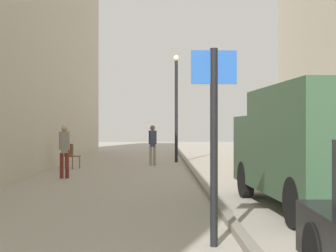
% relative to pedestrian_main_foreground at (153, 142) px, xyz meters
% --- Properties ---
extents(ground_plane, '(80.00, 80.00, 0.00)m').
position_rel_pedestrian_main_foreground_xyz_m(ground_plane, '(-0.14, -7.26, -0.94)').
color(ground_plane, '#A8A093').
extents(kerb_strip, '(0.16, 40.00, 0.12)m').
position_rel_pedestrian_main_foreground_xyz_m(kerb_strip, '(1.44, -7.26, -0.88)').
color(kerb_strip, gray).
rests_on(kerb_strip, ground_plane).
extents(pedestrian_main_foreground, '(0.32, 0.21, 1.63)m').
position_rel_pedestrian_main_foreground_xyz_m(pedestrian_main_foreground, '(0.00, 0.00, 0.00)').
color(pedestrian_main_foreground, gray).
rests_on(pedestrian_main_foreground, ground_plane).
extents(pedestrian_mid_block, '(0.32, 0.21, 1.64)m').
position_rel_pedestrian_main_foreground_xyz_m(pedestrian_mid_block, '(-2.61, -5.13, 0.00)').
color(pedestrian_mid_block, maroon).
rests_on(pedestrian_mid_block, ground_plane).
extents(delivery_van, '(2.28, 5.17, 2.30)m').
position_rel_pedestrian_main_foreground_xyz_m(delivery_van, '(3.21, -11.16, 0.29)').
color(delivery_van, '#335138').
rests_on(delivery_van, ground_plane).
extents(street_sign_post, '(0.60, 0.10, 2.60)m').
position_rel_pedestrian_main_foreground_xyz_m(street_sign_post, '(1.02, -14.04, 0.60)').
color(street_sign_post, black).
rests_on(street_sign_post, ground_plane).
extents(lamp_post, '(0.28, 0.28, 4.76)m').
position_rel_pedestrian_main_foreground_xyz_m(lamp_post, '(1.02, 1.92, 1.78)').
color(lamp_post, black).
rests_on(lamp_post, ground_plane).
extents(cafe_chair_near_window, '(0.61, 0.61, 0.94)m').
position_rel_pedestrian_main_foreground_xyz_m(cafe_chair_near_window, '(-3.03, -1.61, -0.40)').
color(cafe_chair_near_window, brown).
rests_on(cafe_chair_near_window, ground_plane).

